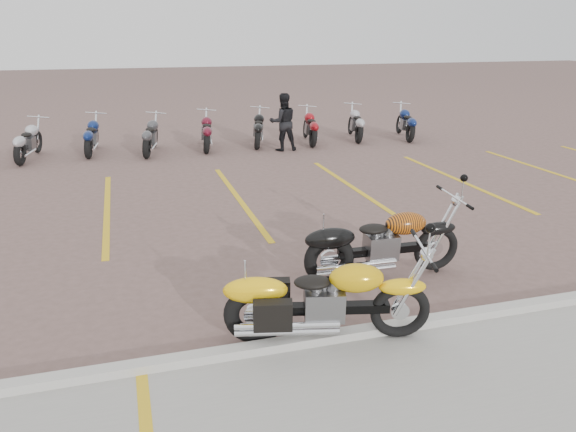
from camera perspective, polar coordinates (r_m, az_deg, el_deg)
name	(u,v)px	position (r m, az deg, el deg)	size (l,w,h in m)	color
ground	(294,272)	(8.40, 0.59, -5.75)	(100.00, 100.00, 0.00)	#715551
curb	(344,335)	(6.70, 5.75, -11.96)	(60.00, 0.18, 0.12)	#ADAAA3
parking_stripes	(239,199)	(12.05, -5.02, 1.75)	(38.00, 5.50, 0.01)	gold
yellow_cruiser	(323,302)	(6.47, 3.54, -8.76)	(2.34, 0.70, 0.98)	black
flame_cruiser	(379,246)	(8.16, 9.27, -3.04)	(2.38, 0.36, 0.98)	black
person_b	(283,122)	(16.82, -0.50, 9.52)	(0.82, 0.64, 1.69)	black
bg_bike_row	(177,132)	(17.28, -11.19, 8.41)	(15.81, 2.08, 1.10)	black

